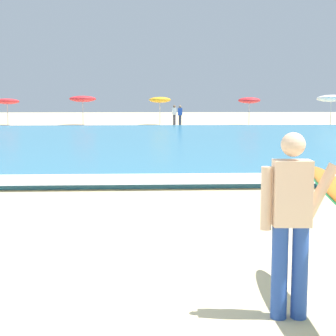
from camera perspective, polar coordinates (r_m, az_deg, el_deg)
The scene contains 11 objects.
ground_plane at distance 6.19m, azimuth -9.88°, elevation -12.02°, with size 160.00×160.00×0.00m, color beige.
sea at distance 26.34m, azimuth -4.46°, elevation 2.90°, with size 120.00×28.00×0.14m, color teal.
surf_foam at distance 13.02m, azimuth -6.12°, elevation -1.16°, with size 120.00×1.74×0.01m, color white.
surfer_with_board at distance 5.16m, azimuth 15.65°, elevation -4.09°, with size 1.05×2.75×1.73m.
beach_umbrella_0 at distance 44.66m, azimuth -16.42°, elevation 6.68°, with size 1.86×1.88×2.14m.
beach_umbrella_1 at distance 43.62m, azimuth -8.89°, elevation 7.13°, with size 2.09×2.10×2.34m.
beach_umbrella_2 at distance 43.36m, azimuth -0.85°, elevation 7.11°, with size 1.71×1.73×2.23m.
beach_umbrella_3 at distance 43.49m, azimuth 8.47°, elevation 6.98°, with size 1.74×1.75×2.19m.
beach_umbrella_4 at distance 44.21m, azimuth 16.64°, elevation 6.97°, with size 2.21×2.24×2.44m.
beachgoer_near_row_left at distance 42.08m, azimuth 0.67°, elevation 5.57°, with size 0.32×0.20×1.58m.
beachgoer_near_row_mid at distance 40.79m, azimuth 1.26°, elevation 5.52°, with size 0.32×0.20×1.58m.
Camera 1 is at (0.75, -5.80, 2.02)m, focal length 58.50 mm.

